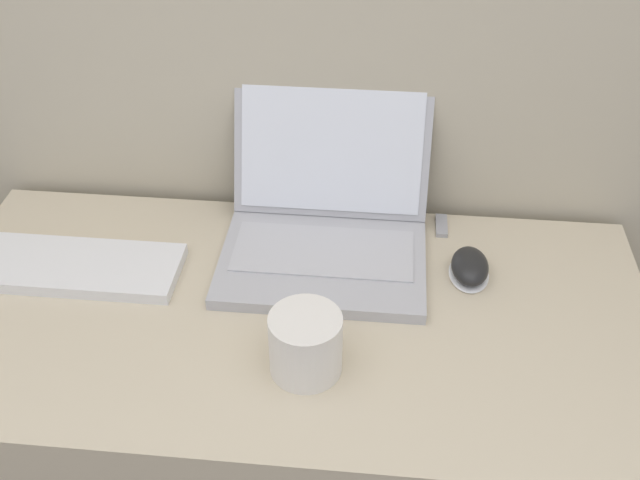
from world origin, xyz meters
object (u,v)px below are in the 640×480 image
Objects in this scene: laptop at (326,218)px; usb_stick at (441,226)px; computer_mouse at (470,267)px; drink_cup at (306,343)px; external_keyboard at (49,265)px.

laptop is 5.60× the size of usb_stick.
computer_mouse is 0.13m from usb_stick.
drink_cup reaches higher than external_keyboard.
drink_cup reaches higher than computer_mouse.
external_keyboard is 7.17× the size of usb_stick.
drink_cup is at bearing -90.36° from laptop.
usb_stick is at bearing 60.42° from drink_cup.
external_keyboard is at bearing -166.09° from laptop.
usb_stick is (-0.04, 0.13, -0.01)m from computer_mouse.
external_keyboard is at bearing -175.44° from computer_mouse.
computer_mouse is at bearing 43.28° from drink_cup.
external_keyboard is (-0.44, -0.11, -0.05)m from laptop.
drink_cup reaches higher than usb_stick.
laptop is at bearing 13.91° from external_keyboard.
laptop reaches higher than external_keyboard.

